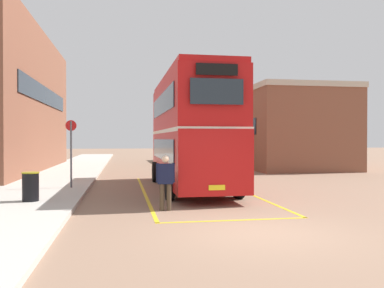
% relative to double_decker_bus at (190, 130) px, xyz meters
% --- Properties ---
extents(ground_plane, '(135.60, 135.60, 0.00)m').
position_rel_double_decker_bus_xyz_m(ground_plane, '(0.25, 6.20, -2.51)').
color(ground_plane, '#846651').
extents(sidewalk_left, '(4.00, 57.60, 0.14)m').
position_rel_double_decker_bus_xyz_m(sidewalk_left, '(-6.25, 8.60, -2.44)').
color(sidewalk_left, '#B2ADA3').
rests_on(sidewalk_left, ground).
extents(brick_building_left, '(5.15, 19.03, 9.01)m').
position_rel_double_decker_bus_xyz_m(brick_building_left, '(-10.39, 10.72, 1.99)').
color(brick_building_left, brown).
rests_on(brick_building_left, ground).
extents(depot_building_right, '(6.79, 16.42, 5.77)m').
position_rel_double_decker_bus_xyz_m(depot_building_right, '(9.08, 14.57, 0.38)').
color(depot_building_right, brown).
rests_on(depot_building_right, ground).
extents(double_decker_bus, '(2.82, 9.82, 4.75)m').
position_rel_double_decker_bus_xyz_m(double_decker_bus, '(0.00, 0.00, 0.00)').
color(double_decker_bus, black).
rests_on(double_decker_bus, ground).
extents(single_deck_bus, '(2.75, 8.56, 3.02)m').
position_rel_double_decker_bus_xyz_m(single_deck_bus, '(3.23, 19.87, -0.87)').
color(single_deck_bus, black).
rests_on(single_deck_bus, ground).
extents(pedestrian_boarding, '(0.55, 0.26, 1.64)m').
position_rel_double_decker_bus_xyz_m(pedestrian_boarding, '(-1.58, -5.10, -1.57)').
color(pedestrian_boarding, '#473828').
rests_on(pedestrian_boarding, ground).
extents(litter_bin, '(0.54, 0.54, 0.93)m').
position_rel_double_decker_bus_xyz_m(litter_bin, '(-5.76, -3.45, -1.90)').
color(litter_bin, black).
rests_on(litter_bin, sidewalk_left).
extents(bus_stop_sign, '(0.44, 0.08, 2.76)m').
position_rel_double_decker_bus_xyz_m(bus_stop_sign, '(-4.94, 0.14, -0.71)').
color(bus_stop_sign, '#4C4C51').
rests_on(bus_stop_sign, sidewalk_left).
extents(bay_marking_yellow, '(4.21, 11.82, 0.01)m').
position_rel_double_decker_bus_xyz_m(bay_marking_yellow, '(0.01, -1.85, -2.51)').
color(bay_marking_yellow, gold).
rests_on(bay_marking_yellow, ground).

